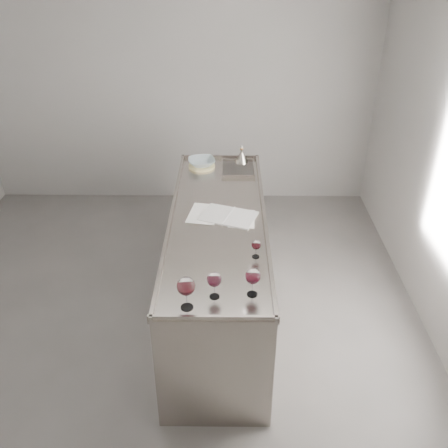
{
  "coord_description": "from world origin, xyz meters",
  "views": [
    {
      "loc": [
        0.58,
        -3.1,
        2.9
      ],
      "look_at": [
        0.55,
        0.07,
        1.02
      ],
      "focal_mm": 40.0,
      "sensor_mm": 36.0,
      "label": 1
    }
  ],
  "objects_px": {
    "wine_glass_middle": "(214,280)",
    "wine_glass_right": "(253,277)",
    "notebook": "(228,216)",
    "wine_glass_small": "(256,245)",
    "ceramic_bowl": "(202,162)",
    "counter": "(218,266)",
    "wine_glass_left": "(186,287)",
    "wine_funnel": "(242,157)"
  },
  "relations": [
    {
      "from": "wine_glass_right",
      "to": "notebook",
      "type": "relative_size",
      "value": 0.39
    },
    {
      "from": "counter",
      "to": "wine_glass_left",
      "type": "bearing_deg",
      "value": -98.57
    },
    {
      "from": "notebook",
      "to": "ceramic_bowl",
      "type": "height_order",
      "value": "ceramic_bowl"
    },
    {
      "from": "wine_glass_middle",
      "to": "notebook",
      "type": "distance_m",
      "value": 1.01
    },
    {
      "from": "ceramic_bowl",
      "to": "wine_glass_middle",
      "type": "bearing_deg",
      "value": -84.99
    },
    {
      "from": "notebook",
      "to": "wine_glass_small",
      "type": "bearing_deg",
      "value": -51.16
    },
    {
      "from": "wine_glass_middle",
      "to": "wine_funnel",
      "type": "height_order",
      "value": "wine_funnel"
    },
    {
      "from": "wine_glass_left",
      "to": "wine_funnel",
      "type": "distance_m",
      "value": 2.19
    },
    {
      "from": "wine_glass_right",
      "to": "wine_glass_small",
      "type": "relative_size",
      "value": 1.43
    },
    {
      "from": "counter",
      "to": "wine_glass_right",
      "type": "relative_size",
      "value": 12.69
    },
    {
      "from": "counter",
      "to": "wine_glass_middle",
      "type": "height_order",
      "value": "wine_glass_middle"
    },
    {
      "from": "wine_glass_right",
      "to": "wine_glass_small",
      "type": "xyz_separation_m",
      "value": [
        0.04,
        0.41,
        -0.04
      ]
    },
    {
      "from": "wine_glass_left",
      "to": "notebook",
      "type": "height_order",
      "value": "wine_glass_left"
    },
    {
      "from": "ceramic_bowl",
      "to": "wine_funnel",
      "type": "distance_m",
      "value": 0.4
    },
    {
      "from": "wine_glass_right",
      "to": "wine_funnel",
      "type": "height_order",
      "value": "wine_glass_right"
    },
    {
      "from": "wine_glass_left",
      "to": "wine_glass_right",
      "type": "bearing_deg",
      "value": 17.77
    },
    {
      "from": "wine_glass_middle",
      "to": "wine_glass_right",
      "type": "bearing_deg",
      "value": 5.98
    },
    {
      "from": "wine_glass_middle",
      "to": "wine_funnel",
      "type": "distance_m",
      "value": 2.07
    },
    {
      "from": "wine_glass_middle",
      "to": "notebook",
      "type": "xyz_separation_m",
      "value": [
        0.09,
        1.0,
        -0.12
      ]
    },
    {
      "from": "wine_glass_small",
      "to": "wine_funnel",
      "type": "height_order",
      "value": "wine_funnel"
    },
    {
      "from": "wine_glass_middle",
      "to": "ceramic_bowl",
      "type": "relative_size",
      "value": 0.71
    },
    {
      "from": "notebook",
      "to": "wine_glass_left",
      "type": "bearing_deg",
      "value": -82.65
    },
    {
      "from": "wine_glass_left",
      "to": "wine_glass_middle",
      "type": "height_order",
      "value": "wine_glass_left"
    },
    {
      "from": "wine_glass_right",
      "to": "ceramic_bowl",
      "type": "xyz_separation_m",
      "value": [
        -0.41,
        1.93,
        -0.08
      ]
    },
    {
      "from": "wine_glass_middle",
      "to": "notebook",
      "type": "relative_size",
      "value": 0.37
    },
    {
      "from": "ceramic_bowl",
      "to": "wine_funnel",
      "type": "height_order",
      "value": "wine_funnel"
    },
    {
      "from": "wine_glass_left",
      "to": "wine_glass_middle",
      "type": "distance_m",
      "value": 0.19
    },
    {
      "from": "counter",
      "to": "notebook",
      "type": "xyz_separation_m",
      "value": [
        0.09,
        0.02,
        0.47
      ]
    },
    {
      "from": "wine_glass_left",
      "to": "wine_glass_right",
      "type": "distance_m",
      "value": 0.42
    },
    {
      "from": "wine_funnel",
      "to": "wine_glass_small",
      "type": "bearing_deg",
      "value": -87.75
    },
    {
      "from": "wine_glass_middle",
      "to": "wine_glass_small",
      "type": "bearing_deg",
      "value": 57.91
    },
    {
      "from": "wine_glass_small",
      "to": "notebook",
      "type": "relative_size",
      "value": 0.27
    },
    {
      "from": "notebook",
      "to": "ceramic_bowl",
      "type": "relative_size",
      "value": 1.94
    },
    {
      "from": "wine_glass_right",
      "to": "wine_funnel",
      "type": "relative_size",
      "value": 1.01
    },
    {
      "from": "wine_glass_middle",
      "to": "wine_glass_right",
      "type": "distance_m",
      "value": 0.24
    },
    {
      "from": "counter",
      "to": "wine_glass_left",
      "type": "xyz_separation_m",
      "value": [
        -0.16,
        -1.08,
        0.62
      ]
    },
    {
      "from": "wine_glass_small",
      "to": "wine_funnel",
      "type": "bearing_deg",
      "value": 92.25
    },
    {
      "from": "wine_glass_left",
      "to": "wine_glass_small",
      "type": "distance_m",
      "value": 0.7
    },
    {
      "from": "wine_glass_middle",
      "to": "wine_glass_small",
      "type": "relative_size",
      "value": 1.35
    },
    {
      "from": "wine_glass_left",
      "to": "ceramic_bowl",
      "type": "bearing_deg",
      "value": 90.23
    },
    {
      "from": "counter",
      "to": "wine_funnel",
      "type": "height_order",
      "value": "wine_funnel"
    },
    {
      "from": "counter",
      "to": "wine_glass_middle",
      "type": "relative_size",
      "value": 13.43
    }
  ]
}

